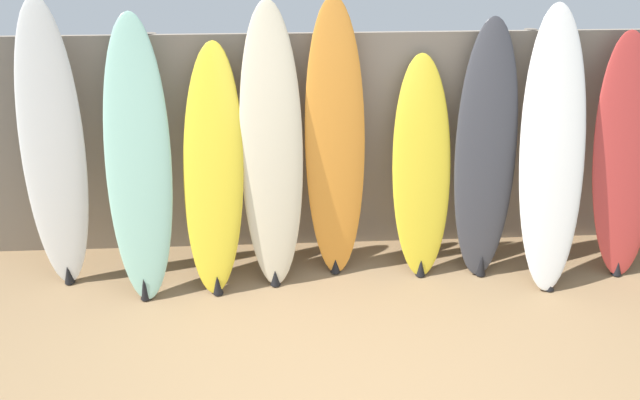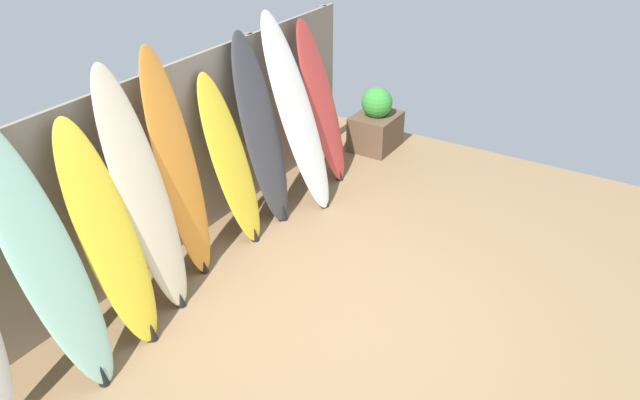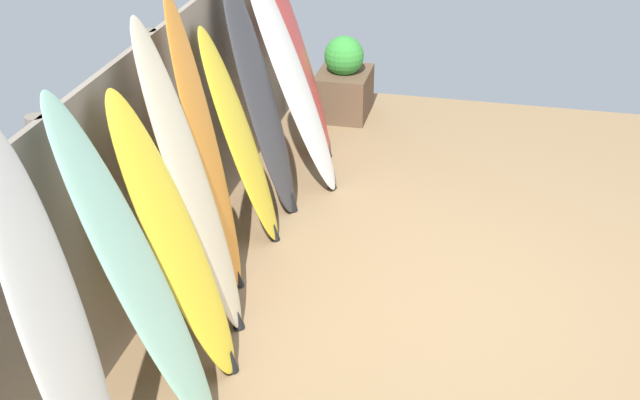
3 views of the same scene
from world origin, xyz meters
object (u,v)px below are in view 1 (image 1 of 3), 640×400
Objects in this scene: surfboard_cream_3 at (271,150)px; surfboard_red_8 at (625,158)px; surfboard_white_0 at (53,150)px; surfboard_white_7 at (552,151)px; surfboard_yellow_2 at (213,171)px; surfboard_charcoal_6 at (486,153)px; surfboard_seafoam_1 at (138,161)px; surfboard_orange_4 at (335,144)px; surfboard_yellow_5 at (421,169)px.

surfboard_red_8 is at bearing -0.19° from surfboard_cream_3.
surfboard_white_0 reaches higher than surfboard_white_7.
surfboard_yellow_2 is 0.93× the size of surfboard_charcoal_6.
surfboard_charcoal_6 is at bearing 2.11° from surfboard_seafoam_1.
surfboard_charcoal_6 is (3.23, -0.01, -0.09)m from surfboard_white_0.
surfboard_red_8 is at bearing -0.73° from surfboard_white_0.
surfboard_charcoal_6 is (2.60, 0.10, -0.03)m from surfboard_seafoam_1.
surfboard_seafoam_1 is (0.63, -0.11, -0.06)m from surfboard_white_0.
surfboard_charcoal_6 is at bearing 2.47° from surfboard_yellow_2.
surfboard_white_7 is at bearing -14.10° from surfboard_charcoal_6.
surfboard_orange_4 is 1.03× the size of surfboard_white_7.
surfboard_white_0 is at bearing 178.02° from surfboard_white_7.
surfboard_charcoal_6 is (1.63, 0.04, -0.07)m from surfboard_cream_3.
surfboard_white_7 reaches higher than surfboard_red_8.
surfboard_red_8 is (1.56, -0.06, 0.09)m from surfboard_yellow_5.
surfboard_cream_3 is 1.07× the size of surfboard_charcoal_6.
surfboard_charcoal_6 is (2.06, 0.09, 0.07)m from surfboard_yellow_2.
surfboard_white_0 reaches higher than surfboard_seafoam_1.
surfboard_charcoal_6 is (0.48, -0.02, 0.14)m from surfboard_yellow_5.
surfboard_white_7 is (2.53, -0.03, 0.12)m from surfboard_yellow_2.
surfboard_white_0 is 1.01× the size of surfboard_orange_4.
surfboard_cream_3 reaches higher than surfboard_red_8.
surfboard_white_7 is at bearing -173.27° from surfboard_red_8.
surfboard_red_8 reaches higher than surfboard_yellow_5.
surfboard_orange_4 is 1.08× the size of surfboard_charcoal_6.
surfboard_orange_4 is at bearing 178.26° from surfboard_charcoal_6.
surfboard_yellow_2 is at bearing 0.74° from surfboard_seafoam_1.
surfboard_yellow_5 is 0.91× the size of surfboard_red_8.
surfboard_orange_4 is at bearing 174.64° from surfboard_white_7.
surfboard_charcoal_6 is 0.95× the size of surfboard_white_7.
surfboard_white_0 is 1.18m from surfboard_yellow_2.
surfboard_cream_3 is 0.48m from surfboard_orange_4.
surfboard_orange_4 is (2.08, 0.02, -0.01)m from surfboard_white_0.
surfboard_orange_4 is at bearing 177.97° from surfboard_red_8.
surfboard_yellow_2 is 0.98× the size of surfboard_red_8.
surfboard_white_7 is at bearing -1.98° from surfboard_white_0.
surfboard_white_7 is (2.09, -0.08, -0.02)m from surfboard_cream_3.
surfboard_orange_4 is 0.70m from surfboard_yellow_5.
surfboard_charcoal_6 is at bearing -1.98° from surfboard_yellow_5.
surfboard_seafoam_1 is 1.03× the size of surfboard_charcoal_6.
surfboard_yellow_2 is at bearing -177.53° from surfboard_charcoal_6.
surfboard_red_8 is (3.68, 0.05, -0.08)m from surfboard_seafoam_1.
surfboard_yellow_5 is at bearing 177.77° from surfboard_red_8.
surfboard_red_8 is (3.14, 0.04, 0.02)m from surfboard_yellow_2.
surfboard_white_0 reaches higher than surfboard_cream_3.
surfboard_white_0 reaches higher than surfboard_yellow_5.
surfboard_white_0 is 4.32m from surfboard_red_8.
surfboard_cream_3 is 1.02× the size of surfboard_white_7.
surfboard_cream_3 is at bearing -1.66° from surfboard_white_0.
surfboard_white_0 is at bearing 178.34° from surfboard_cream_3.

